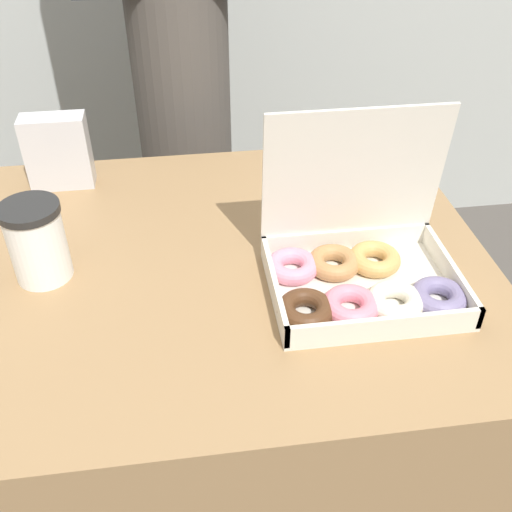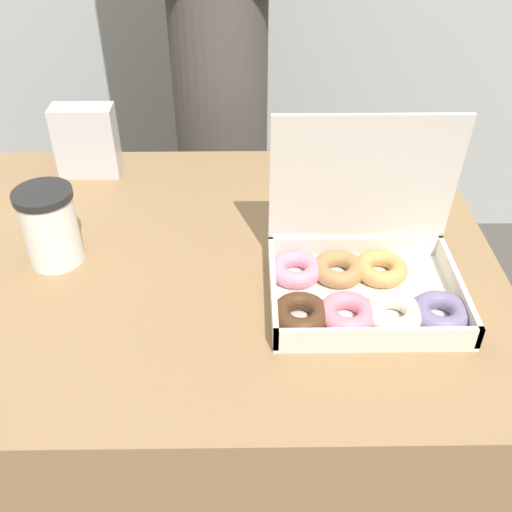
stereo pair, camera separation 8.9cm
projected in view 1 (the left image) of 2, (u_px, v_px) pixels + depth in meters
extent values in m
plane|color=#4C4742|center=(201.00, 495.00, 1.43)|extent=(14.00, 14.00, 0.00)
cube|color=#99754C|center=(191.00, 399.00, 1.22)|extent=(1.05, 0.76, 0.71)
cube|color=silver|center=(362.00, 289.00, 0.94)|extent=(0.29, 0.22, 0.01)
cube|color=silver|center=(274.00, 287.00, 0.91)|extent=(0.01, 0.22, 0.04)
cube|color=silver|center=(450.00, 271.00, 0.94)|extent=(0.01, 0.22, 0.04)
cube|color=silver|center=(385.00, 327.00, 0.84)|extent=(0.29, 0.01, 0.04)
cube|color=silver|center=(346.00, 239.00, 1.01)|extent=(0.29, 0.01, 0.04)
cube|color=silver|center=(354.00, 173.00, 0.93)|extent=(0.29, 0.03, 0.22)
torus|color=#4C2D19|center=(306.00, 310.00, 0.88)|extent=(0.12, 0.12, 0.03)
torus|color=pink|center=(292.00, 266.00, 0.96)|extent=(0.09, 0.09, 0.03)
torus|color=pink|center=(351.00, 305.00, 0.88)|extent=(0.11, 0.11, 0.03)
torus|color=#B27F4C|center=(334.00, 263.00, 0.97)|extent=(0.10, 0.10, 0.03)
torus|color=silver|center=(395.00, 301.00, 0.89)|extent=(0.12, 0.12, 0.03)
torus|color=tan|center=(375.00, 259.00, 0.97)|extent=(0.12, 0.12, 0.03)
torus|color=slate|center=(439.00, 297.00, 0.90)|extent=(0.12, 0.12, 0.03)
cylinder|color=white|center=(38.00, 245.00, 0.94)|extent=(0.09, 0.09, 0.12)
cylinder|color=black|center=(28.00, 210.00, 0.90)|extent=(0.09, 0.09, 0.01)
cube|color=silver|center=(58.00, 152.00, 1.16)|extent=(0.12, 0.05, 0.15)
cylinder|color=#4C4742|center=(189.00, 176.00, 1.66)|extent=(0.24, 0.24, 0.99)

